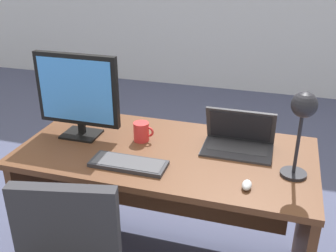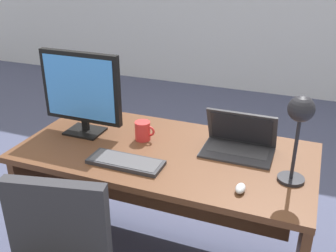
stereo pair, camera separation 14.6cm
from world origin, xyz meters
The scene contains 8 objects.
ground centered at (0.00, 1.50, 0.00)m, with size 12.00×12.00×0.00m, color #474C6B.
desk centered at (0.00, 0.05, 0.52)m, with size 1.50×0.75×0.76m.
monitor centered at (-0.50, 0.03, 1.01)m, with size 0.46×0.16×0.46m.
laptop centered at (0.35, 0.14, 0.82)m, with size 0.35×0.23×0.21m.
keyboard centered at (-0.12, -0.20, 0.77)m, with size 0.37×0.14×0.02m.
mouse centered at (0.44, -0.23, 0.77)m, with size 0.04×0.08×0.03m.
desk_lamp centered at (0.63, -0.09, 1.06)m, with size 0.12×0.14×0.41m.
coffee_mug centered at (-0.16, 0.07, 0.81)m, with size 0.11×0.08×0.10m.
Camera 1 is at (0.53, -1.71, 1.71)m, focal length 42.13 mm.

